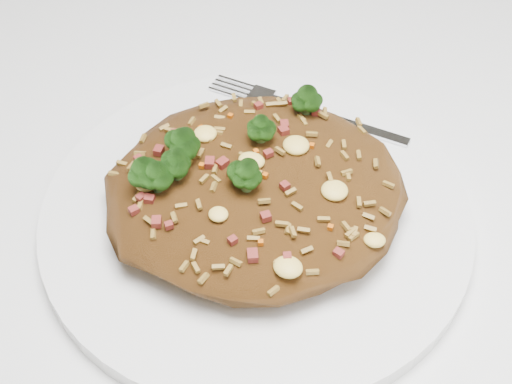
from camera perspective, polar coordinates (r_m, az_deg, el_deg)
dining_table at (r=0.56m, az=10.90°, el=-10.21°), size 1.20×0.80×0.75m
plate at (r=0.49m, az=-0.00°, el=-1.76°), size 0.29×0.29×0.01m
fried_rice at (r=0.46m, az=-0.14°, el=0.96°), size 0.20×0.18×0.06m
fork at (r=0.55m, az=4.86°, el=6.22°), size 0.14×0.10×0.00m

